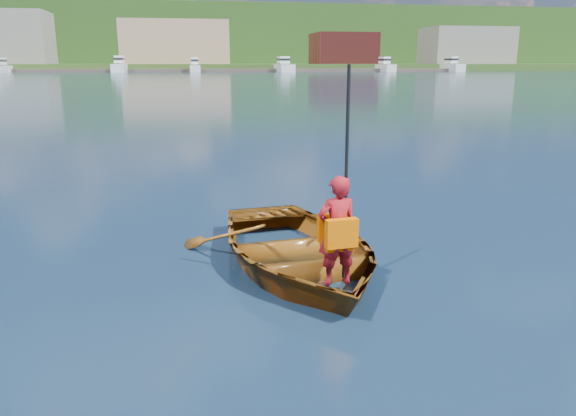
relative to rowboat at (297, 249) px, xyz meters
name	(u,v)px	position (x,y,z in m)	size (l,w,h in m)	color
ground	(412,269)	(1.34, -0.36, -0.21)	(600.00, 600.00, 0.00)	#101C42
rowboat	(297,249)	(0.00, 0.00, 0.00)	(2.93, 3.80, 0.73)	brown
child_paddler	(337,230)	(0.26, -0.87, 0.48)	(0.46, 0.38, 2.28)	#AA1720
shoreline	(190,43)	(1.34, 236.25, 10.11)	(400.00, 140.00, 22.00)	#3D5C23
dock	(163,70)	(-6.78, 147.64, 0.19)	(160.00, 12.17, 0.80)	#52473D
waterfront_buildings	(165,43)	(-6.39, 164.64, 7.53)	(202.00, 16.00, 14.00)	brown
marina_yachts	(192,67)	(0.50, 142.93, 1.19)	(142.63, 12.99, 4.29)	white
hillside_trees	(128,20)	(-23.00, 240.65, 18.72)	(305.84, 84.00, 26.75)	#382314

